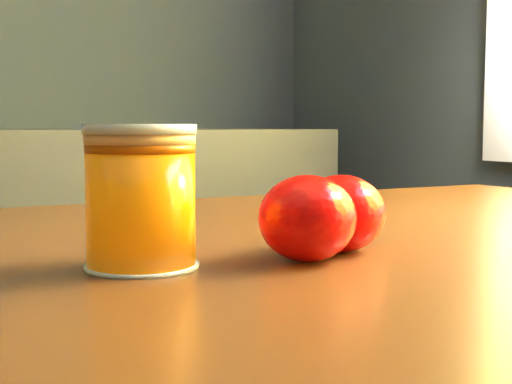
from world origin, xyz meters
name	(u,v)px	position (x,y,z in m)	size (l,w,h in m)	color
table	(311,375)	(1.00, 0.17, 0.71)	(1.14, 0.84, 0.81)	brown
juice_glass	(141,198)	(0.86, 0.14, 0.86)	(0.07, 0.07, 0.09)	orange
orange_front	(342,213)	(1.01, 0.14, 0.84)	(0.06, 0.06, 0.06)	#F10E04
orange_back	(307,218)	(0.97, 0.12, 0.84)	(0.07, 0.07, 0.06)	#F10E04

